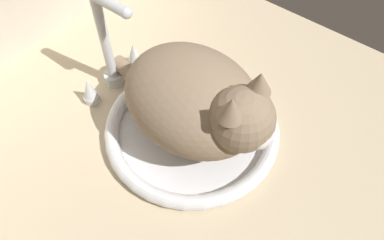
# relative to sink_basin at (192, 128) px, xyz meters

# --- Properties ---
(countertop) EXTENTS (1.01, 0.83, 0.03)m
(countertop) POSITION_rel_sink_basin_xyz_m (-0.06, 0.03, -0.03)
(countertop) COLOR #CCB793
(countertop) RESTS_ON ground
(sink_basin) EXTENTS (0.34, 0.34, 0.03)m
(sink_basin) POSITION_rel_sink_basin_xyz_m (0.00, 0.00, 0.00)
(sink_basin) COLOR white
(sink_basin) RESTS_ON countertop
(faucet) EXTENTS (0.16, 0.11, 0.23)m
(faucet) POSITION_rel_sink_basin_xyz_m (-0.00, 0.21, 0.08)
(faucet) COLOR silver
(faucet) RESTS_ON countertop
(cat) EXTENTS (0.23, 0.38, 0.19)m
(cat) POSITION_rel_sink_basin_xyz_m (-0.00, -0.02, 0.10)
(cat) COLOR #8C755B
(cat) RESTS_ON sink_basin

